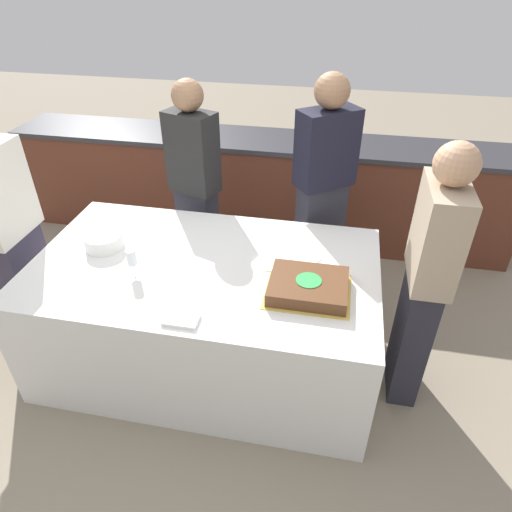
# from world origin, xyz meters

# --- Properties ---
(ground_plane) EXTENTS (14.00, 14.00, 0.00)m
(ground_plane) POSITION_xyz_m (0.00, 0.00, 0.00)
(ground_plane) COLOR gray
(back_counter) EXTENTS (4.40, 0.58, 0.92)m
(back_counter) POSITION_xyz_m (0.00, 1.67, 0.46)
(back_counter) COLOR #5B2D1E
(back_counter) RESTS_ON ground_plane
(dining_table) EXTENTS (2.03, 1.18, 0.76)m
(dining_table) POSITION_xyz_m (0.00, 0.00, 0.38)
(dining_table) COLOR white
(dining_table) RESTS_ON ground_plane
(cake) EXTENTS (0.45, 0.38, 0.08)m
(cake) POSITION_xyz_m (0.62, -0.14, 0.80)
(cake) COLOR gold
(cake) RESTS_ON dining_table
(plate_stack) EXTENTS (0.23, 0.23, 0.09)m
(plate_stack) POSITION_xyz_m (-0.65, 0.06, 0.81)
(plate_stack) COLOR white
(plate_stack) RESTS_ON dining_table
(wine_glass) EXTENTS (0.07, 0.07, 0.16)m
(wine_glass) POSITION_xyz_m (-0.36, -0.17, 0.87)
(wine_glass) COLOR white
(wine_glass) RESTS_ON dining_table
(side_plate_near_cake) EXTENTS (0.20, 0.20, 0.00)m
(side_plate_near_cake) POSITION_xyz_m (0.58, 0.21, 0.76)
(side_plate_near_cake) COLOR white
(side_plate_near_cake) RESTS_ON dining_table
(side_plate_right_edge) EXTENTS (0.20, 0.20, 0.00)m
(side_plate_right_edge) POSITION_xyz_m (0.36, 0.10, 0.76)
(side_plate_right_edge) COLOR white
(side_plate_right_edge) RESTS_ON dining_table
(utensil_pile) EXTENTS (0.18, 0.10, 0.02)m
(utensil_pile) POSITION_xyz_m (0.03, -0.49, 0.77)
(utensil_pile) COLOR white
(utensil_pile) RESTS_ON dining_table
(person_cutting_cake) EXTENTS (0.43, 0.39, 1.68)m
(person_cutting_cake) POSITION_xyz_m (0.62, 0.81, 0.88)
(person_cutting_cake) COLOR #282833
(person_cutting_cake) RESTS_ON ground_plane
(person_seated_left) EXTENTS (0.21, 0.40, 1.60)m
(person_seated_left) POSITION_xyz_m (-1.23, 0.00, 0.83)
(person_seated_left) COLOR #383347
(person_seated_left) RESTS_ON ground_plane
(person_seated_right) EXTENTS (0.21, 0.40, 1.59)m
(person_seated_right) POSITION_xyz_m (1.23, 0.00, 0.83)
(person_seated_right) COLOR #282833
(person_seated_right) RESTS_ON ground_plane
(person_standing_back) EXTENTS (0.39, 0.31, 1.60)m
(person_standing_back) POSITION_xyz_m (-0.30, 0.81, 0.84)
(person_standing_back) COLOR #282833
(person_standing_back) RESTS_ON ground_plane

